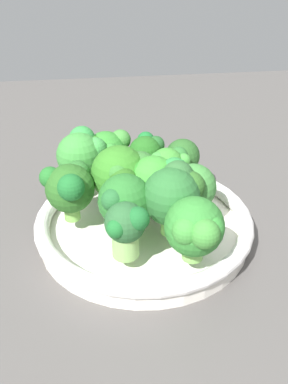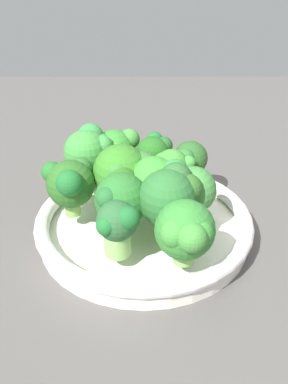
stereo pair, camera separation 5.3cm
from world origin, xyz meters
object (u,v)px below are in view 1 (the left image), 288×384
broccoli_floret_2 (146,154)px  broccoli_floret_8 (126,225)px  broccoli_floret_9 (124,197)px  broccoli_floret_7 (192,189)px  broccoli_floret_1 (196,228)px  broccoli_floret_12 (175,193)px  broccoli_floret_5 (81,153)px  broccoli_floret_3 (70,187)px  broccoli_floret_10 (170,167)px  broccoli_floret_4 (155,181)px  broccoli_floret_6 (123,173)px  broccoli_floret_0 (182,158)px  bowl (144,225)px  broccoli_floret_11 (106,151)px

broccoli_floret_2 → broccoli_floret_8: same height
broccoli_floret_8 → broccoli_floret_9: size_ratio=0.88×
broccoli_floret_7 → broccoli_floret_8: bearing=-53.5°
broccoli_floret_1 → broccoli_floret_12: bearing=-168.6°
broccoli_floret_5 → broccoli_floret_12: bearing=42.0°
broccoli_floret_3 → broccoli_floret_10: bearing=109.6°
broccoli_floret_1 → broccoli_floret_3: same height
broccoli_floret_4 → broccoli_floret_10: 4.96cm
broccoli_floret_1 → broccoli_floret_6: bearing=-150.2°
broccoli_floret_3 → broccoli_floret_9: 6.44cm
broccoli_floret_0 → broccoli_floret_5: broccoli_floret_5 is taller
broccoli_floret_4 → broccoli_floret_8: (7.32, -4.00, -0.58)cm
bowl → broccoli_floret_3: (-0.13, -8.28, 5.79)cm
broccoli_floret_10 → broccoli_floret_9: bearing=-41.2°
broccoli_floret_1 → broccoli_floret_8: bearing=-105.1°
broccoli_floret_0 → broccoli_floret_11: bearing=-100.6°
broccoli_floret_10 → broccoli_floret_3: bearing=-70.4°
broccoli_floret_10 → broccoli_floret_12: bearing=-6.3°
broccoli_floret_0 → broccoli_floret_12: 11.46cm
bowl → broccoli_floret_8: bearing=-20.7°
broccoli_floret_6 → broccoli_floret_0: bearing=125.5°
broccoli_floret_2 → broccoli_floret_10: size_ratio=1.01×
broccoli_floret_4 → broccoli_floret_11: size_ratio=1.10×
broccoli_floret_3 → broccoli_floret_10: 12.75cm
broccoli_floret_3 → broccoli_floret_10: size_ratio=1.17×
broccoli_floret_0 → bowl: bearing=-38.0°
broccoli_floret_7 → broccoli_floret_12: broccoli_floret_12 is taller
broccoli_floret_4 → broccoli_floret_6: bearing=-114.5°
broccoli_floret_8 → broccoli_floret_9: 4.48cm
broccoli_floret_1 → broccoli_floret_5: size_ratio=0.91×
broccoli_floret_6 → broccoli_floret_10: bearing=114.4°
broccoli_floret_2 → broccoli_floret_9: bearing=-19.4°
broccoli_floret_9 → broccoli_floret_10: bearing=138.8°
broccoli_floret_1 → broccoli_floret_10: broccoli_floret_1 is taller
broccoli_floret_0 → broccoli_floret_5: (0.18, -12.67, 1.49)cm
bowl → broccoli_floret_12: size_ratio=3.29×
broccoli_floret_3 → broccoli_floret_11: size_ratio=1.07×
broccoli_floret_0 → broccoli_floret_4: 8.65cm
broccoli_floret_3 → broccoli_floret_5: (-7.13, 1.42, 0.50)cm
broccoli_floret_6 → broccoli_floret_9: (4.45, -0.32, -0.46)cm
broccoli_floret_12 → broccoli_floret_4: bearing=-157.0°
broccoli_floret_0 → broccoli_floret_9: bearing=-39.3°
broccoli_floret_0 → broccoli_floret_6: broccoli_floret_6 is taller
broccoli_floret_7 → broccoli_floret_11: (-10.56, -8.93, 0.04)cm
broccoli_floret_5 → broccoli_floret_12: broccoli_floret_12 is taller
broccoli_floret_4 → broccoli_floret_7: size_ratio=1.11×
broccoli_floret_5 → broccoli_floret_6: bearing=40.2°
broccoli_floret_12 → broccoli_floret_1: bearing=11.4°
broccoli_floret_1 → broccoli_floret_9: bearing=-134.1°
broccoli_floret_6 → broccoli_floret_5: bearing=-139.8°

